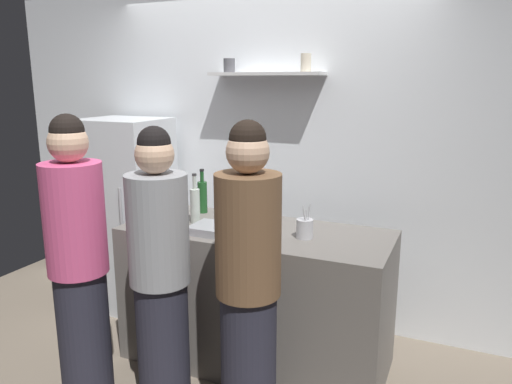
{
  "coord_description": "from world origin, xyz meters",
  "views": [
    {
      "loc": [
        1.46,
        -2.3,
        1.88
      ],
      "look_at": [
        0.24,
        0.48,
        1.19
      ],
      "focal_mm": 34.24,
      "sensor_mm": 36.0,
      "label": 1
    }
  ],
  "objects_px": {
    "baking_pan": "(218,230)",
    "wine_bottle_green_glass": "(202,196)",
    "wine_bottle_pale_glass": "(195,205)",
    "person_brown_jacket": "(248,285)",
    "refrigerator": "(128,215)",
    "water_bottle_plastic": "(249,229)",
    "person_pink_top": "(78,265)",
    "person_grey_hoodie": "(160,275)",
    "utensil_holder": "(305,228)",
    "wine_bottle_dark_glass": "(180,214)"
  },
  "relations": [
    {
      "from": "wine_bottle_pale_glass",
      "to": "wine_bottle_green_glass",
      "type": "relative_size",
      "value": 1.06
    },
    {
      "from": "wine_bottle_dark_glass",
      "to": "person_pink_top",
      "type": "distance_m",
      "value": 0.68
    },
    {
      "from": "wine_bottle_green_glass",
      "to": "person_brown_jacket",
      "type": "xyz_separation_m",
      "value": [
        0.76,
        -0.87,
        -0.22
      ]
    },
    {
      "from": "wine_bottle_dark_glass",
      "to": "person_grey_hoodie",
      "type": "relative_size",
      "value": 0.19
    },
    {
      "from": "person_brown_jacket",
      "to": "refrigerator",
      "type": "bearing_deg",
      "value": -130.06
    },
    {
      "from": "person_brown_jacket",
      "to": "utensil_holder",
      "type": "bearing_deg",
      "value": 162.64
    },
    {
      "from": "refrigerator",
      "to": "person_pink_top",
      "type": "xyz_separation_m",
      "value": [
        0.55,
        -1.15,
        0.06
      ]
    },
    {
      "from": "water_bottle_plastic",
      "to": "wine_bottle_green_glass",
      "type": "bearing_deg",
      "value": 139.57
    },
    {
      "from": "utensil_holder",
      "to": "person_pink_top",
      "type": "distance_m",
      "value": 1.35
    },
    {
      "from": "utensil_holder",
      "to": "person_brown_jacket",
      "type": "bearing_deg",
      "value": -100.16
    },
    {
      "from": "wine_bottle_dark_glass",
      "to": "person_grey_hoodie",
      "type": "xyz_separation_m",
      "value": [
        0.13,
        -0.42,
        -0.24
      ]
    },
    {
      "from": "refrigerator",
      "to": "person_pink_top",
      "type": "bearing_deg",
      "value": -64.36
    },
    {
      "from": "wine_bottle_pale_glass",
      "to": "person_grey_hoodie",
      "type": "distance_m",
      "value": 0.68
    },
    {
      "from": "person_brown_jacket",
      "to": "person_pink_top",
      "type": "relative_size",
      "value": 0.99
    },
    {
      "from": "baking_pan",
      "to": "person_grey_hoodie",
      "type": "distance_m",
      "value": 0.51
    },
    {
      "from": "wine_bottle_green_glass",
      "to": "refrigerator",
      "type": "bearing_deg",
      "value": 170.18
    },
    {
      "from": "wine_bottle_pale_glass",
      "to": "wine_bottle_green_glass",
      "type": "distance_m",
      "value": 0.28
    },
    {
      "from": "refrigerator",
      "to": "wine_bottle_green_glass",
      "type": "relative_size",
      "value": 4.91
    },
    {
      "from": "wine_bottle_dark_glass",
      "to": "person_brown_jacket",
      "type": "relative_size",
      "value": 0.19
    },
    {
      "from": "utensil_holder",
      "to": "wine_bottle_pale_glass",
      "type": "distance_m",
      "value": 0.78
    },
    {
      "from": "utensil_holder",
      "to": "wine_bottle_pale_glass",
      "type": "bearing_deg",
      "value": 179.4
    },
    {
      "from": "refrigerator",
      "to": "wine_bottle_green_glass",
      "type": "distance_m",
      "value": 0.85
    },
    {
      "from": "utensil_holder",
      "to": "person_grey_hoodie",
      "type": "relative_size",
      "value": 0.13
    },
    {
      "from": "refrigerator",
      "to": "wine_bottle_pale_glass",
      "type": "distance_m",
      "value": 1.01
    },
    {
      "from": "baking_pan",
      "to": "water_bottle_plastic",
      "type": "relative_size",
      "value": 1.54
    },
    {
      "from": "water_bottle_plastic",
      "to": "person_grey_hoodie",
      "type": "xyz_separation_m",
      "value": [
        -0.38,
        -0.37,
        -0.21
      ]
    },
    {
      "from": "baking_pan",
      "to": "person_grey_hoodie",
      "type": "height_order",
      "value": "person_grey_hoodie"
    },
    {
      "from": "baking_pan",
      "to": "wine_bottle_green_glass",
      "type": "relative_size",
      "value": 1.05
    },
    {
      "from": "refrigerator",
      "to": "water_bottle_plastic",
      "type": "distance_m",
      "value": 1.57
    },
    {
      "from": "person_grey_hoodie",
      "to": "wine_bottle_green_glass",
      "type": "bearing_deg",
      "value": -31.8
    },
    {
      "from": "wine_bottle_green_glass",
      "to": "utensil_holder",
      "type": "bearing_deg",
      "value": -17.22
    },
    {
      "from": "wine_bottle_pale_glass",
      "to": "person_grey_hoodie",
      "type": "bearing_deg",
      "value": -77.91
    },
    {
      "from": "wine_bottle_pale_glass",
      "to": "wine_bottle_dark_glass",
      "type": "xyz_separation_m",
      "value": [
        0.0,
        -0.2,
        -0.01
      ]
    },
    {
      "from": "wine_bottle_pale_glass",
      "to": "person_brown_jacket",
      "type": "relative_size",
      "value": 0.2
    },
    {
      "from": "refrigerator",
      "to": "wine_bottle_pale_glass",
      "type": "height_order",
      "value": "refrigerator"
    },
    {
      "from": "wine_bottle_pale_glass",
      "to": "person_pink_top",
      "type": "distance_m",
      "value": 0.85
    },
    {
      "from": "refrigerator",
      "to": "water_bottle_plastic",
      "type": "bearing_deg",
      "value": -25.02
    },
    {
      "from": "water_bottle_plastic",
      "to": "baking_pan",
      "type": "bearing_deg",
      "value": 156.82
    },
    {
      "from": "wine_bottle_pale_glass",
      "to": "water_bottle_plastic",
      "type": "height_order",
      "value": "wine_bottle_pale_glass"
    },
    {
      "from": "utensil_holder",
      "to": "wine_bottle_dark_glass",
      "type": "height_order",
      "value": "wine_bottle_dark_glass"
    },
    {
      "from": "wine_bottle_pale_glass",
      "to": "person_pink_top",
      "type": "relative_size",
      "value": 0.2
    },
    {
      "from": "wine_bottle_green_glass",
      "to": "person_grey_hoodie",
      "type": "distance_m",
      "value": 0.94
    },
    {
      "from": "person_pink_top",
      "to": "person_grey_hoodie",
      "type": "distance_m",
      "value": 0.49
    },
    {
      "from": "refrigerator",
      "to": "person_pink_top",
      "type": "height_order",
      "value": "person_pink_top"
    },
    {
      "from": "person_brown_jacket",
      "to": "person_grey_hoodie",
      "type": "xyz_separation_m",
      "value": [
        -0.54,
        -0.01,
        -0.03
      ]
    },
    {
      "from": "refrigerator",
      "to": "utensil_holder",
      "type": "xyz_separation_m",
      "value": [
        1.67,
        -0.41,
        0.2
      ]
    },
    {
      "from": "water_bottle_plastic",
      "to": "person_brown_jacket",
      "type": "distance_m",
      "value": 0.43
    },
    {
      "from": "refrigerator",
      "to": "wine_bottle_pale_glass",
      "type": "xyz_separation_m",
      "value": [
        0.89,
        -0.4,
        0.27
      ]
    },
    {
      "from": "wine_bottle_pale_glass",
      "to": "baking_pan",
      "type": "bearing_deg",
      "value": -29.67
    },
    {
      "from": "refrigerator",
      "to": "utensil_holder",
      "type": "height_order",
      "value": "refrigerator"
    }
  ]
}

